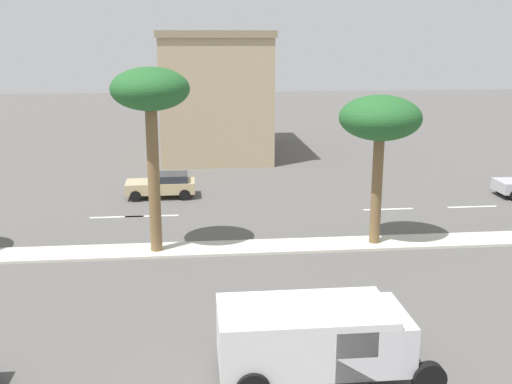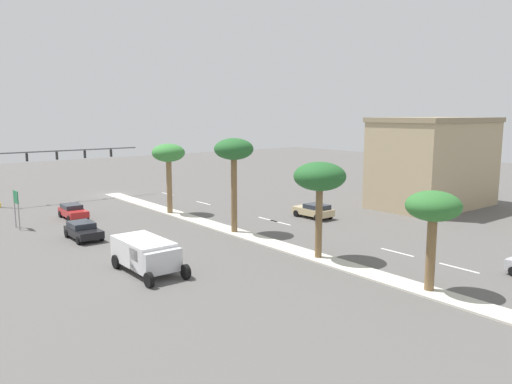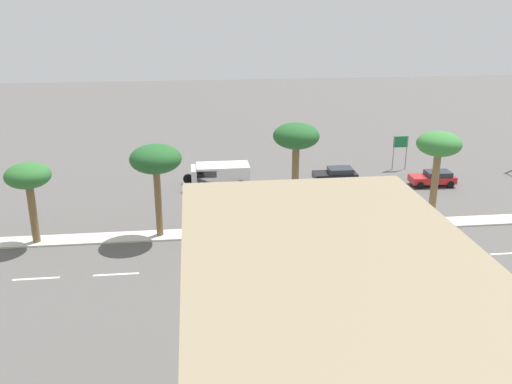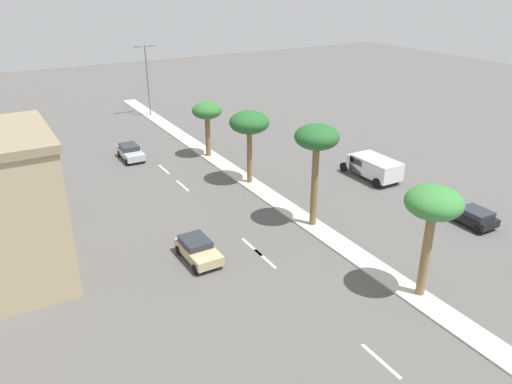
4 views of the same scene
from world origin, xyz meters
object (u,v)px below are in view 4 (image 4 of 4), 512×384
object	(u,v)px
palm_tree_left	(249,124)
sedan_tan_center	(198,249)
palm_tree_front	(317,141)
palm_tree_rear	(207,112)
street_lamp_right	(147,75)
box_truck	(372,166)
sedan_black_front	(471,215)
sedan_silver_left	(131,152)
palm_tree_right	(433,207)

from	to	relation	value
palm_tree_left	sedan_tan_center	size ratio (longest dim) A/B	1.65
palm_tree_front	palm_tree_rear	bearing A→B (deg)	90.79
palm_tree_rear	street_lamp_right	xyz separation A→B (m)	(0.12, 18.78, 0.79)
palm_tree_front	sedan_tan_center	bearing A→B (deg)	-179.04
street_lamp_right	box_truck	xyz separation A→B (m)	(10.73, -31.99, -4.36)
palm_tree_front	sedan_tan_center	world-z (taller)	palm_tree_front
palm_tree_left	sedan_tan_center	distance (m)	14.69
sedan_black_front	box_truck	world-z (taller)	box_truck
sedan_silver_left	box_truck	distance (m)	24.61
palm_tree_right	box_truck	distance (m)	19.46
street_lamp_right	sedan_silver_left	distance (m)	17.81
palm_tree_right	sedan_silver_left	size ratio (longest dim) A/B	1.68
sedan_tan_center	palm_tree_right	bearing A→B (deg)	-46.64
palm_tree_front	street_lamp_right	size ratio (longest dim) A/B	0.86
palm_tree_left	sedan_silver_left	bearing A→B (deg)	122.46
palm_tree_rear	sedan_silver_left	xyz separation A→B (m)	(-7.36, 3.35, -3.99)
box_truck	sedan_tan_center	bearing A→B (deg)	-165.38
sedan_silver_left	sedan_tan_center	world-z (taller)	sedan_silver_left
palm_tree_rear	palm_tree_front	bearing A→B (deg)	-89.21
palm_tree_right	street_lamp_right	size ratio (longest dim) A/B	0.75
street_lamp_right	box_truck	distance (m)	34.02
palm_tree_rear	sedan_tan_center	size ratio (longest dim) A/B	1.41
sedan_silver_left	box_truck	world-z (taller)	box_truck
sedan_silver_left	sedan_black_front	distance (m)	33.16
palm_tree_right	palm_tree_rear	bearing A→B (deg)	90.98
palm_tree_left	palm_tree_rear	distance (m)	8.58
palm_tree_front	sedan_tan_center	distance (m)	11.42
palm_tree_front	sedan_tan_center	xyz separation A→B (m)	(-9.68, -0.16, -6.07)
sedan_black_front	sedan_silver_left	bearing A→B (deg)	123.61
palm_tree_rear	street_lamp_right	world-z (taller)	street_lamp_right
palm_tree_right	sedan_silver_left	xyz separation A→B (m)	(-7.86, 32.34, -5.14)
palm_tree_rear	sedan_tan_center	world-z (taller)	palm_tree_rear
sedan_silver_left	sedan_tan_center	xyz separation A→B (m)	(-2.06, -21.84, -0.03)
palm_tree_front	sedan_tan_center	size ratio (longest dim) A/B	1.96
sedan_black_front	sedan_tan_center	bearing A→B (deg)	164.20
palm_tree_front	palm_tree_left	bearing A→B (deg)	90.36
box_truck	palm_tree_rear	bearing A→B (deg)	129.41
street_lamp_right	sedan_black_front	size ratio (longest dim) A/B	2.30
palm_tree_left	street_lamp_right	world-z (taller)	street_lamp_right
sedan_silver_left	sedan_tan_center	size ratio (longest dim) A/B	1.03
palm_tree_rear	sedan_tan_center	xyz separation A→B (m)	(-9.42, -18.49, -4.02)
palm_tree_front	sedan_silver_left	distance (m)	23.76
palm_tree_rear	box_truck	distance (m)	17.45
sedan_black_front	palm_tree_left	bearing A→B (deg)	124.45
sedan_black_front	palm_tree_right	bearing A→B (deg)	-155.76
palm_tree_rear	palm_tree_right	bearing A→B (deg)	-89.02
palm_tree_right	box_truck	size ratio (longest dim) A/B	1.17
street_lamp_right	sedan_tan_center	distance (m)	38.78
palm_tree_right	box_truck	bearing A→B (deg)	56.76
sedan_tan_center	box_truck	bearing A→B (deg)	14.62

